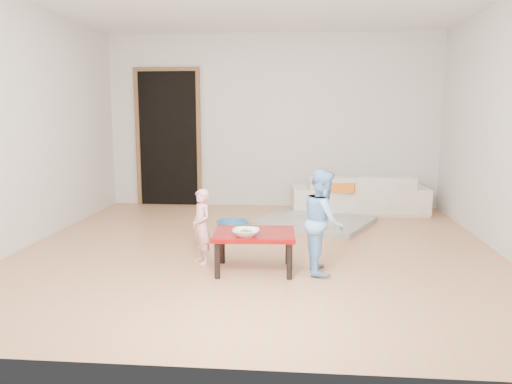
# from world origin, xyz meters

# --- Properties ---
(floor) EXTENTS (5.00, 5.00, 0.01)m
(floor) POSITION_xyz_m (0.00, 0.00, 0.00)
(floor) COLOR tan
(floor) RESTS_ON ground
(back_wall) EXTENTS (5.00, 0.02, 2.60)m
(back_wall) POSITION_xyz_m (0.00, 2.50, 1.30)
(back_wall) COLOR beige
(back_wall) RESTS_ON floor
(left_wall) EXTENTS (0.02, 5.00, 2.60)m
(left_wall) POSITION_xyz_m (-2.50, 0.00, 1.30)
(left_wall) COLOR beige
(left_wall) RESTS_ON floor
(right_wall) EXTENTS (0.02, 5.00, 2.60)m
(right_wall) POSITION_xyz_m (2.50, 0.00, 1.30)
(right_wall) COLOR beige
(right_wall) RESTS_ON floor
(doorway) EXTENTS (1.02, 0.08, 2.11)m
(doorway) POSITION_xyz_m (-1.60, 2.48, 1.02)
(doorway) COLOR brown
(doorway) RESTS_ON back_wall
(sofa) EXTENTS (1.95, 0.90, 0.55)m
(sofa) POSITION_xyz_m (1.27, 2.05, 0.28)
(sofa) COLOR white
(sofa) RESTS_ON floor
(cushion) EXTENTS (0.56, 0.52, 0.12)m
(cushion) POSITION_xyz_m (0.98, 1.81, 0.43)
(cushion) COLOR orange
(cushion) RESTS_ON sofa
(red_table) EXTENTS (0.76, 0.59, 0.37)m
(red_table) POSITION_xyz_m (0.03, -0.72, 0.18)
(red_table) COLOR maroon
(red_table) RESTS_ON floor
(bowl) EXTENTS (0.24, 0.24, 0.06)m
(bowl) POSITION_xyz_m (-0.03, -0.86, 0.39)
(bowl) COLOR white
(bowl) RESTS_ON red_table
(broccoli) EXTENTS (0.12, 0.12, 0.06)m
(broccoli) POSITION_xyz_m (-0.03, -0.86, 0.39)
(broccoli) COLOR #2D5919
(broccoli) RESTS_ON red_table
(child_pink) EXTENTS (0.30, 0.31, 0.72)m
(child_pink) POSITION_xyz_m (-0.49, -0.53, 0.36)
(child_pink) COLOR #FE7483
(child_pink) RESTS_ON floor
(child_blue) EXTENTS (0.39, 0.48, 0.94)m
(child_blue) POSITION_xyz_m (0.65, -0.68, 0.47)
(child_blue) COLOR #69ACF4
(child_blue) RESTS_ON floor
(basin) EXTENTS (0.38, 0.38, 0.12)m
(basin) POSITION_xyz_m (-0.39, 0.84, 0.06)
(basin) COLOR teal
(basin) RESTS_ON floor
(blanket) EXTENTS (1.69, 1.58, 0.07)m
(blanket) POSITION_xyz_m (0.63, 1.26, 0.03)
(blanket) COLOR #BBB4A5
(blanket) RESTS_ON floor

